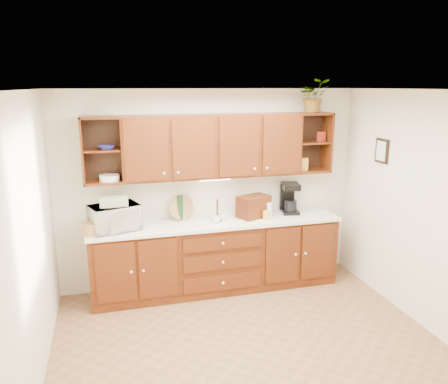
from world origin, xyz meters
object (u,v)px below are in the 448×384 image
bread_box (254,207)px  potted_plant (314,96)px  coffee_maker (289,198)px  microwave (115,218)px

bread_box → potted_plant: bearing=-18.8°
coffee_maker → potted_plant: potted_plant is taller
coffee_maker → bread_box: bearing=-160.3°
microwave → bread_box: 1.79m
microwave → potted_plant: (2.61, 0.12, 1.41)m
microwave → bread_box: size_ratio=1.37×
microwave → bread_box: microwave is taller
coffee_maker → potted_plant: (0.28, -0.03, 1.37)m
bread_box → potted_plant: 1.64m
microwave → potted_plant: 2.96m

